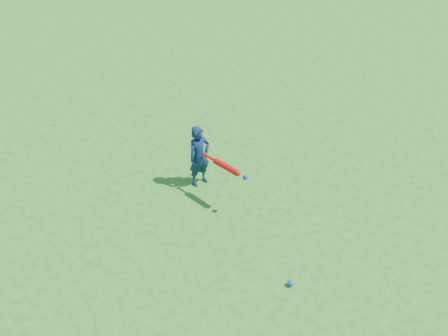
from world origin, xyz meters
The scene contains 4 objects.
ground centered at (0.00, 0.00, 0.00)m, with size 80.00×80.00×0.00m, color #25711A.
child centered at (-0.16, 0.51, 0.49)m, with size 0.36×0.23×0.98m, color #0E2145.
ground_ball_blue centered at (1.86, -0.61, 0.04)m, with size 0.08×0.08×0.08m, color blue.
bat_swing centered at (0.44, 0.32, 0.63)m, with size 0.79×0.23×0.09m.
Camera 1 is at (3.21, -4.43, 4.73)m, focal length 40.00 mm.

